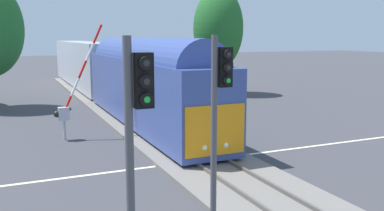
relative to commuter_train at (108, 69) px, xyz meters
name	(u,v)px	position (x,y,z in m)	size (l,w,h in m)	color
ground_plane	(201,161)	(0.00, -18.75, -2.79)	(220.00, 220.00, 0.00)	#3D3D42
road_centre_stripe	(201,160)	(0.00, -18.75, -2.78)	(44.00, 0.20, 0.01)	beige
railway_track	(201,159)	(0.00, -18.75, -2.69)	(4.40, 80.00, 0.32)	slate
commuter_train	(108,69)	(0.00, 0.00, 0.00)	(3.04, 43.54, 5.16)	#384C93
crossing_gate_far	(68,103)	(-4.92, -12.26, -0.78)	(2.77, 0.40, 6.20)	#B7B7BC
traffic_signal_near_left	(137,139)	(-5.76, -28.34, 0.96)	(0.53, 0.38, 5.60)	#4C4C51
traffic_signal_median	(219,109)	(-2.99, -26.23, 0.97)	(0.53, 0.38, 5.62)	#4C4C51
oak_far_right	(218,28)	(10.85, 0.85, 3.48)	(4.74, 4.74, 10.12)	#4C3828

